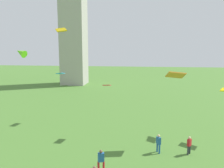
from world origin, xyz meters
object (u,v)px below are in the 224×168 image
kite_flying_1 (61,30)px  kite_flying_5 (107,85)px  person_0 (189,144)px  kite_flying_0 (21,52)px  kite_flying_3 (60,73)px  person_2 (101,160)px  person_4 (159,142)px  kite_flying_9 (176,75)px

kite_flying_1 → kite_flying_5: (3.74, 3.02, -5.53)m
person_0 → kite_flying_0: kite_flying_0 is taller
kite_flying_5 → kite_flying_3: bearing=-122.9°
kite_flying_3 → kite_flying_1: bearing=24.0°
person_2 → kite_flying_5: 8.88m
kite_flying_1 → person_2: bearing=15.2°
kite_flying_1 → kite_flying_5: 7.33m
person_0 → kite_flying_5: 9.87m
person_2 → kite_flying_1: size_ratio=1.19×
person_4 → kite_flying_0: kite_flying_0 is taller
person_4 → kite_flying_0: bearing=48.4°
person_4 → kite_flying_3: bearing=28.7°
kite_flying_9 → person_0: bearing=-73.8°
kite_flying_9 → kite_flying_1: bearing=176.7°
person_2 → kite_flying_3: (-7.48, 12.03, 5.15)m
kite_flying_3 → kite_flying_9: 14.81m
person_0 → kite_flying_9: 6.40m
kite_flying_1 → kite_flying_9: kite_flying_1 is taller
kite_flying_5 → kite_flying_0: bearing=-90.3°
person_2 → kite_flying_0: kite_flying_0 is taller
kite_flying_0 → kite_flying_1: kite_flying_1 is taller
kite_flying_9 → kite_flying_0: bearing=163.0°
person_2 → person_4: (4.53, 3.93, -0.05)m
person_2 → kite_flying_1: kite_flying_1 is taller
kite_flying_0 → kite_flying_1: bearing=80.1°
person_0 → kite_flying_9: size_ratio=0.87×
kite_flying_3 → kite_flying_5: 8.07m
person_0 → kite_flying_3: (-14.69, 8.04, 5.24)m
person_0 → person_2: bearing=-26.1°
person_2 → kite_flying_5: kite_flying_5 is taller
person_0 → kite_flying_3: kite_flying_3 is taller
kite_flying_3 → kite_flying_5: bearing=58.9°
kite_flying_1 → kite_flying_3: kite_flying_1 is taller
person_4 → kite_flying_9: size_ratio=0.91×
person_2 → kite_flying_9: 10.43m
person_2 → kite_flying_3: size_ratio=1.52×
kite_flying_1 → kite_flying_3: 9.35m
kite_flying_5 → person_4: bearing=55.2°
kite_flying_9 → kite_flying_5: bearing=156.1°
kite_flying_0 → kite_flying_3: kite_flying_0 is taller
person_0 → person_2: 8.24m
person_0 → kite_flying_9: kite_flying_9 is taller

